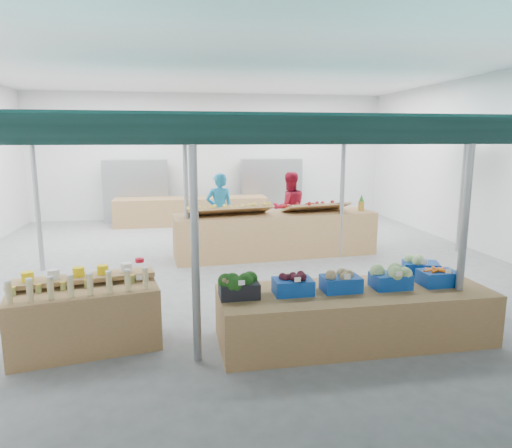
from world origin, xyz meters
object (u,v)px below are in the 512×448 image
(fruit_counter, at_px, (275,234))
(vendor_right, at_px, (289,208))
(bottle_shelf, at_px, (86,315))
(veg_counter, at_px, (354,315))
(vendor_left, at_px, (220,210))

(fruit_counter, bearing_deg, vendor_right, 56.95)
(bottle_shelf, xyz_separation_m, vendor_right, (4.06, 5.40, 0.49))
(veg_counter, bearing_deg, vendor_left, 101.96)
(bottle_shelf, height_order, veg_counter, bottle_shelf)
(bottle_shelf, distance_m, vendor_right, 6.77)
(fruit_counter, distance_m, vendor_left, 1.68)
(fruit_counter, relative_size, vendor_left, 2.50)
(fruit_counter, distance_m, vendor_right, 1.33)
(bottle_shelf, relative_size, fruit_counter, 0.42)
(veg_counter, bearing_deg, fruit_counter, 90.41)
(bottle_shelf, bearing_deg, veg_counter, -16.78)
(fruit_counter, bearing_deg, vendor_left, 133.05)
(bottle_shelf, distance_m, vendor_left, 5.87)
(veg_counter, bearing_deg, vendor_right, 84.31)
(fruit_counter, height_order, vendor_right, vendor_right)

